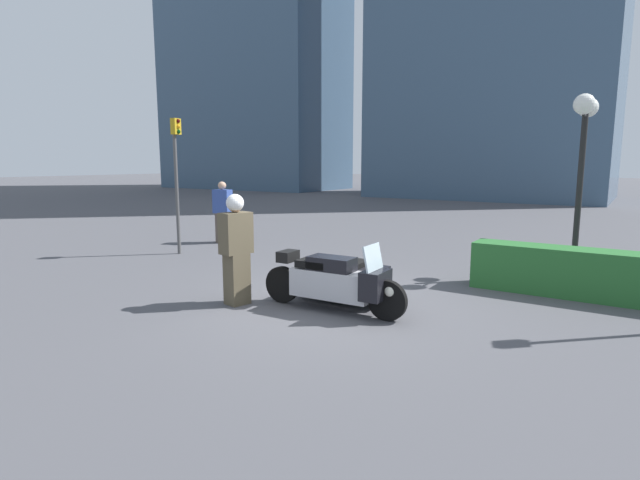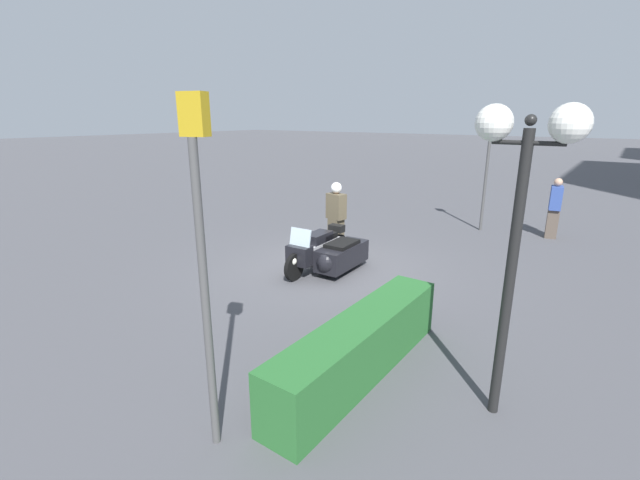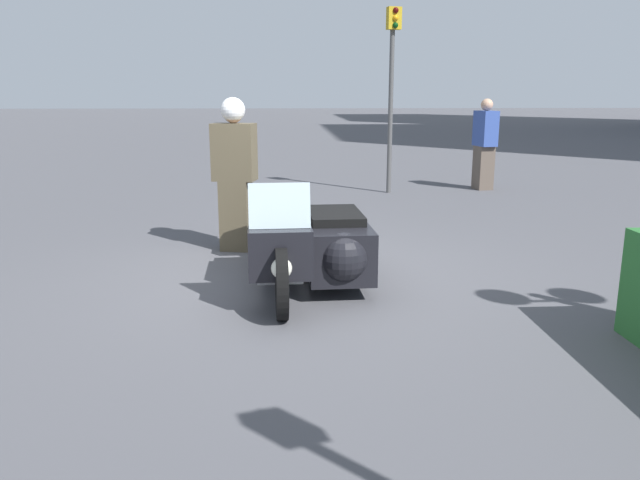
# 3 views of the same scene
# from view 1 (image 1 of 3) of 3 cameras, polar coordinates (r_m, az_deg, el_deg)

# --- Properties ---
(ground_plane) EXTENTS (160.00, 160.00, 0.00)m
(ground_plane) POSITION_cam_1_polar(r_m,az_deg,el_deg) (8.51, 1.16, -7.34)
(ground_plane) COLOR #4C4C51
(police_motorcycle) EXTENTS (2.56, 1.18, 1.15)m
(police_motorcycle) POSITION_cam_1_polar(r_m,az_deg,el_deg) (8.28, 2.62, -4.52)
(police_motorcycle) COLOR black
(police_motorcycle) RESTS_ON ground
(officer_rider) EXTENTS (0.41, 0.56, 1.86)m
(officer_rider) POSITION_cam_1_polar(r_m,az_deg,el_deg) (8.43, -9.56, -0.75)
(officer_rider) COLOR brown
(officer_rider) RESTS_ON ground
(hedge_bush_curbside) EXTENTS (3.68, 0.66, 0.87)m
(hedge_bush_curbside) POSITION_cam_1_polar(r_m,az_deg,el_deg) (9.95, 27.58, -3.40)
(hedge_bush_curbside) COLOR #28662D
(hedge_bush_curbside) RESTS_ON ground
(twin_lamp_post) EXTENTS (0.40, 1.12, 3.69)m
(twin_lamp_post) POSITION_cam_1_polar(r_m,az_deg,el_deg) (11.56, 27.96, 11.00)
(twin_lamp_post) COLOR black
(twin_lamp_post) RESTS_ON ground
(traffic_light_far) EXTENTS (0.22, 0.28, 3.46)m
(traffic_light_far) POSITION_cam_1_polar(r_m,az_deg,el_deg) (13.36, -16.06, 8.11)
(traffic_light_far) COLOR #4C4C4C
(traffic_light_far) RESTS_ON ground
(pedestrian_bystander) EXTENTS (0.56, 0.40, 1.81)m
(pedestrian_bystander) POSITION_cam_1_polar(r_m,az_deg,el_deg) (15.06, -11.05, 3.14)
(pedestrian_bystander) COLOR brown
(pedestrian_bystander) RESTS_ON ground
(office_building_side) EXTENTS (15.95, 8.37, 29.42)m
(office_building_side) POSITION_cam_1_polar(r_m,az_deg,el_deg) (48.30, -7.80, 23.64)
(office_building_side) COLOR #3D5670
(office_building_side) RESTS_ON ground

